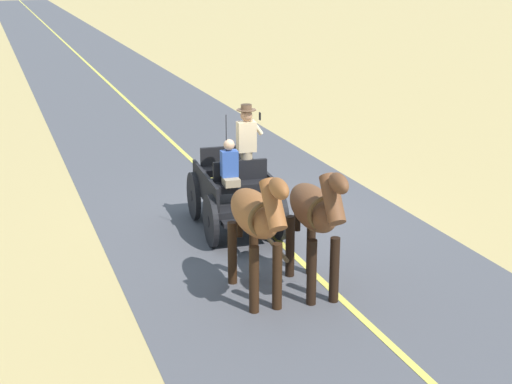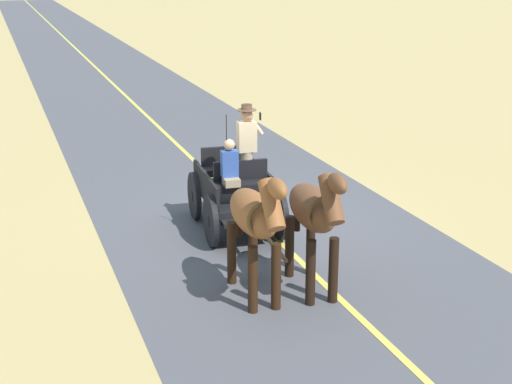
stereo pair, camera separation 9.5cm
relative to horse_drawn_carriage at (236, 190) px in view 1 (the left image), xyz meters
The scene contains 6 objects.
ground_plane 1.04m from the horse_drawn_carriage, 148.63° to the right, with size 200.00×200.00×0.00m, color tan.
road_surface 1.03m from the horse_drawn_carriage, 148.63° to the right, with size 6.26×160.00×0.01m, color #4C4C51.
road_centre_stripe 1.03m from the horse_drawn_carriage, 148.63° to the right, with size 0.12×160.00×0.00m, color #DBCC4C.
horse_drawn_carriage is the anchor object (origin of this frame).
horse_near_side 3.11m from the horse_drawn_carriage, 94.80° to the left, with size 0.70×2.14×2.21m.
horse_off_side 3.11m from the horse_drawn_carriage, 77.21° to the left, with size 0.60×2.13×2.21m.
Camera 1 is at (4.86, 13.24, 5.11)m, focal length 52.45 mm.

